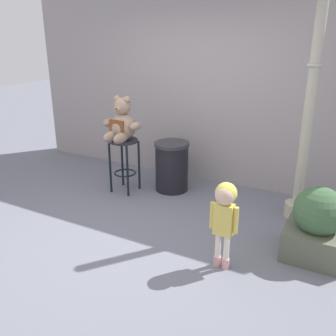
{
  "coord_description": "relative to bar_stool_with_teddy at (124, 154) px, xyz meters",
  "views": [
    {
      "loc": [
        2.18,
        -3.03,
        2.14
      ],
      "look_at": [
        0.22,
        0.57,
        0.65
      ],
      "focal_mm": 39.58,
      "sensor_mm": 36.0,
      "label": 1
    }
  ],
  "objects": [
    {
      "name": "child_walking",
      "position": [
        1.89,
        -1.1,
        0.09
      ],
      "size": [
        0.28,
        0.22,
        0.87
      ],
      "rotation": [
        0.0,
        0.0,
        1.63
      ],
      "color": "#DD9A97",
      "rests_on": "ground_plane"
    },
    {
      "name": "bar_stool_with_teddy",
      "position": [
        0.0,
        0.0,
        0.0
      ],
      "size": [
        0.39,
        0.39,
        0.77
      ],
      "color": "#262530",
      "rests_on": "ground_plane"
    },
    {
      "name": "trash_bin",
      "position": [
        0.57,
        0.35,
        -0.19
      ],
      "size": [
        0.5,
        0.5,
        0.71
      ],
      "color": "black",
      "rests_on": "ground_plane"
    },
    {
      "name": "lamppost",
      "position": [
        2.32,
        0.33,
        0.73
      ],
      "size": [
        0.28,
        0.28,
        3.17
      ],
      "color": "#B6AC94",
      "rests_on": "ground_plane"
    },
    {
      "name": "ground_plane",
      "position": [
        0.72,
        -1.03,
        -0.55
      ],
      "size": [
        24.0,
        24.0,
        0.0
      ],
      "primitive_type": "plane",
      "color": "slate"
    },
    {
      "name": "building_wall",
      "position": [
        0.72,
        1.12,
        1.02
      ],
      "size": [
        6.01,
        0.3,
        3.13
      ],
      "primitive_type": "cube",
      "color": "gray",
      "rests_on": "ground_plane"
    },
    {
      "name": "planter_with_shrub",
      "position": [
        2.65,
        -0.48,
        -0.21
      ],
      "size": [
        0.58,
        0.58,
        0.75
      ],
      "color": "#555A4A",
      "rests_on": "ground_plane"
    },
    {
      "name": "teddy_bear",
      "position": [
        0.0,
        -0.03,
        0.44
      ],
      "size": [
        0.56,
        0.51,
        0.6
      ],
      "color": "gray",
      "rests_on": "bar_stool_with_teddy"
    }
  ]
}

